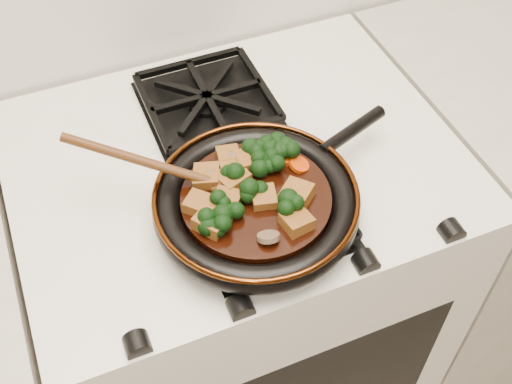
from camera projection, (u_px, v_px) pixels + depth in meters
name	position (u px, v px, depth m)	size (l,w,h in m)	color
stove	(240.00, 294.00, 1.44)	(0.76, 0.60, 0.90)	white
burner_grate_front	(267.00, 211.00, 1.00)	(0.23, 0.23, 0.03)	black
burner_grate_back	(207.00, 100.00, 1.17)	(0.23, 0.23, 0.03)	black
skillet	(257.00, 202.00, 0.98)	(0.43, 0.32, 0.05)	black
braising_sauce	(256.00, 201.00, 0.97)	(0.23, 0.23, 0.02)	black
tofu_cube_0	(226.00, 202.00, 0.95)	(0.04, 0.04, 0.02)	brown
tofu_cube_1	(233.00, 179.00, 0.98)	(0.04, 0.04, 0.02)	brown
tofu_cube_2	(207.00, 177.00, 0.98)	(0.04, 0.04, 0.02)	brown
tofu_cube_3	(297.00, 222.00, 0.92)	(0.04, 0.04, 0.02)	brown
tofu_cube_4	(233.00, 171.00, 0.99)	(0.04, 0.04, 0.02)	brown
tofu_cube_5	(198.00, 204.00, 0.95)	(0.04, 0.04, 0.02)	brown
tofu_cube_6	(212.00, 221.00, 0.92)	(0.04, 0.04, 0.02)	brown
tofu_cube_7	(228.00, 157.00, 1.01)	(0.04, 0.04, 0.02)	brown
tofu_cube_8	(264.00, 198.00, 0.95)	(0.04, 0.04, 0.02)	brown
tofu_cube_9	(297.00, 194.00, 0.96)	(0.04, 0.04, 0.02)	brown
tofu_cube_10	(248.00, 161.00, 1.00)	(0.04, 0.04, 0.02)	brown
broccoli_floret_0	(216.00, 225.00, 0.92)	(0.06, 0.06, 0.05)	black
broccoli_floret_1	(273.00, 152.00, 1.01)	(0.06, 0.06, 0.05)	black
broccoli_floret_2	(266.00, 164.00, 0.99)	(0.06, 0.06, 0.05)	black
broccoli_floret_3	(259.00, 149.00, 1.01)	(0.06, 0.06, 0.05)	black
broccoli_floret_4	(224.00, 208.00, 0.93)	(0.06, 0.06, 0.06)	black
broccoli_floret_5	(234.00, 176.00, 0.97)	(0.06, 0.06, 0.06)	black
broccoli_floret_6	(253.00, 190.00, 0.96)	(0.06, 0.06, 0.05)	black
broccoli_floret_7	(291.00, 153.00, 1.01)	(0.06, 0.06, 0.06)	black
broccoli_floret_8	(285.00, 205.00, 0.94)	(0.06, 0.06, 0.05)	black
carrot_coin_0	(286.00, 204.00, 0.95)	(0.03, 0.03, 0.01)	#CB3805
carrot_coin_1	(241.00, 176.00, 0.98)	(0.03, 0.03, 0.01)	#CB3805
carrot_coin_2	(299.00, 165.00, 1.00)	(0.03, 0.03, 0.01)	#CB3805
carrot_coin_3	(287.00, 158.00, 1.01)	(0.03, 0.03, 0.01)	#CB3805
mushroom_slice_0	(211.00, 173.00, 0.99)	(0.03, 0.03, 0.01)	brown
mushroom_slice_1	(268.00, 237.00, 0.91)	(0.03, 0.03, 0.01)	brown
mushroom_slice_2	(235.00, 157.00, 1.01)	(0.03, 0.03, 0.01)	brown
wooden_spoon	(180.00, 172.00, 0.96)	(0.15, 0.11, 0.26)	#4F2A10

